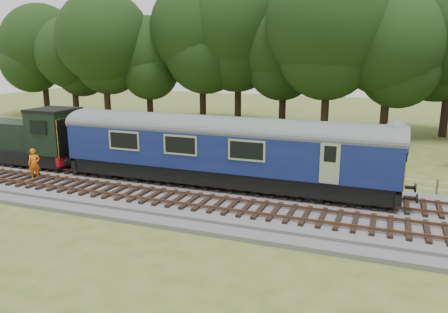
% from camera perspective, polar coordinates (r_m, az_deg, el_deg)
% --- Properties ---
extents(ground, '(120.00, 120.00, 0.00)m').
position_cam_1_polar(ground, '(23.10, -4.24, -5.32)').
color(ground, '#475920').
rests_on(ground, ground).
extents(ballast, '(70.00, 7.00, 0.35)m').
position_cam_1_polar(ballast, '(23.05, -4.24, -4.90)').
color(ballast, '#4C4C4F').
rests_on(ballast, ground).
extents(track_north, '(67.20, 2.40, 0.21)m').
position_cam_1_polar(track_north, '(24.19, -2.84, -3.41)').
color(track_north, black).
rests_on(track_north, ballast).
extents(track_south, '(67.20, 2.40, 0.21)m').
position_cam_1_polar(track_south, '(21.61, -6.06, -5.52)').
color(track_south, black).
rests_on(track_south, ballast).
extents(fence, '(64.00, 0.12, 1.00)m').
position_cam_1_polar(fence, '(27.06, -0.19, -2.50)').
color(fence, '#6B6054').
rests_on(fence, ground).
extents(tree_line, '(70.00, 8.00, 18.00)m').
position_cam_1_polar(tree_line, '(43.46, 8.18, 3.36)').
color(tree_line, black).
rests_on(tree_line, ground).
extents(dmu_railcar, '(18.05, 2.86, 3.88)m').
position_cam_1_polar(dmu_railcar, '(23.20, -0.16, 1.47)').
color(dmu_railcar, black).
rests_on(dmu_railcar, ground).
extents(shunter_loco, '(8.92, 2.60, 3.38)m').
position_cam_1_polar(shunter_loco, '(31.10, -24.87, 2.06)').
color(shunter_loco, black).
rests_on(shunter_loco, ground).
extents(worker, '(0.76, 0.75, 1.77)m').
position_cam_1_polar(worker, '(27.13, -23.54, -0.89)').
color(worker, orange).
rests_on(worker, ballast).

